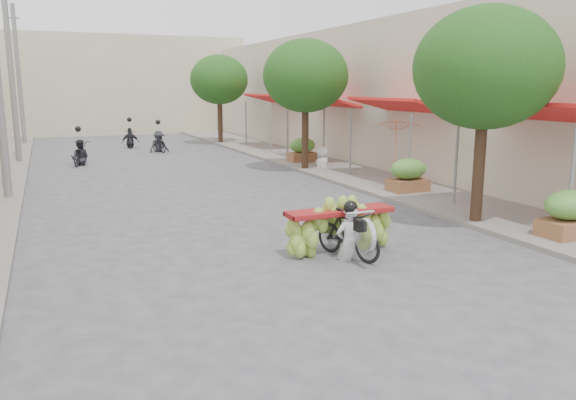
{
  "coord_description": "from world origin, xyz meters",
  "views": [
    {
      "loc": [
        -4.22,
        -6.59,
        3.35
      ],
      "look_at": [
        0.21,
        3.7,
        1.1
      ],
      "focal_mm": 35.0,
      "sensor_mm": 36.0,
      "label": 1
    }
  ],
  "objects": [
    {
      "name": "produce_crate_mid",
      "position": [
        6.2,
        8.0,
        0.71
      ],
      "size": [
        1.2,
        0.88,
        1.16
      ],
      "color": "brown",
      "rests_on": "ground"
    },
    {
      "name": "street_tree_far",
      "position": [
        5.4,
        26.0,
        3.78
      ],
      "size": [
        3.4,
        3.4,
        5.25
      ],
      "color": "#3A2719",
      "rests_on": "ground"
    },
    {
      "name": "produce_crate_near",
      "position": [
        6.2,
        2.0,
        0.71
      ],
      "size": [
        1.2,
        0.88,
        1.16
      ],
      "color": "brown",
      "rests_on": "ground"
    },
    {
      "name": "bg_motorbike_a",
      "position": [
        -2.93,
        19.44,
        0.73
      ],
      "size": [
        1.19,
        1.9,
        1.95
      ],
      "color": "black",
      "rests_on": "ground"
    },
    {
      "name": "far_building",
      "position": [
        0.0,
        38.0,
        3.5
      ],
      "size": [
        20.0,
        6.0,
        7.0
      ],
      "primitive_type": "cube",
      "color": "beige",
      "rests_on": "ground"
    },
    {
      "name": "shophouse_row_right",
      "position": [
        11.99,
        14.0,
        3.0
      ],
      "size": [
        9.77,
        40.0,
        6.0
      ],
      "color": "beige",
      "rests_on": "ground"
    },
    {
      "name": "market_umbrella",
      "position": [
        5.96,
        8.35,
        2.39
      ],
      "size": [
        2.22,
        2.22,
        1.59
      ],
      "rotation": [
        0.0,
        0.0,
        0.33
      ],
      "color": "#BD3D19",
      "rests_on": "ground"
    },
    {
      "name": "bg_motorbike_c",
      "position": [
        0.12,
        25.95,
        0.79
      ],
      "size": [
        1.05,
        1.73,
        1.95
      ],
      "color": "black",
      "rests_on": "ground"
    },
    {
      "name": "banana_motorbike",
      "position": [
        1.14,
        2.99,
        0.67
      ],
      "size": [
        2.27,
        1.85,
        1.97
      ],
      "color": "black",
      "rests_on": "ground"
    },
    {
      "name": "pedestrian",
      "position": [
        6.21,
        14.01,
        0.97
      ],
      "size": [
        0.97,
        0.87,
        1.7
      ],
      "rotation": [
        0.0,
        0.0,
        3.7
      ],
      "color": "silver",
      "rests_on": "ground"
    },
    {
      "name": "ground",
      "position": [
        0.0,
        0.0,
        0.0
      ],
      "size": [
        120.0,
        120.0,
        0.0
      ],
      "primitive_type": "plane",
      "color": "#57575C",
      "rests_on": "ground"
    },
    {
      "name": "utility_pole_back",
      "position": [
        -5.4,
        30.0,
        4.03
      ],
      "size": [
        0.6,
        0.24,
        8.0
      ],
      "color": "slate",
      "rests_on": "ground"
    },
    {
      "name": "street_tree_near",
      "position": [
        5.4,
        4.0,
        3.78
      ],
      "size": [
        3.4,
        3.4,
        5.25
      ],
      "color": "#3A2719",
      "rests_on": "ground"
    },
    {
      "name": "produce_crate_far",
      "position": [
        6.2,
        16.0,
        0.71
      ],
      "size": [
        1.2,
        0.88,
        1.16
      ],
      "color": "brown",
      "rests_on": "ground"
    },
    {
      "name": "street_tree_mid",
      "position": [
        5.4,
        14.0,
        3.78
      ],
      "size": [
        3.4,
        3.4,
        5.25
      ],
      "color": "#3A2719",
      "rests_on": "ground"
    },
    {
      "name": "bg_motorbike_b",
      "position": [
        1.19,
        23.12,
        0.86
      ],
      "size": [
        1.16,
        1.69,
        1.95
      ],
      "color": "black",
      "rests_on": "ground"
    },
    {
      "name": "sidewalk_right",
      "position": [
        7.0,
        15.0,
        0.06
      ],
      "size": [
        4.0,
        60.0,
        0.12
      ],
      "primitive_type": "cube",
      "color": "gray",
      "rests_on": "ground"
    },
    {
      "name": "utility_pole_far",
      "position": [
        -5.4,
        21.0,
        4.03
      ],
      "size": [
        0.6,
        0.24,
        8.0
      ],
      "color": "slate",
      "rests_on": "ground"
    }
  ]
}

